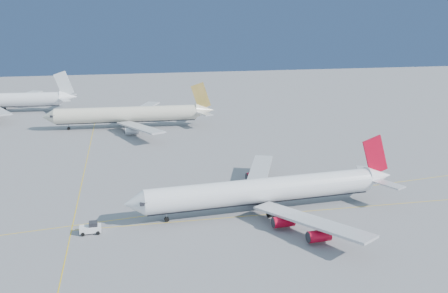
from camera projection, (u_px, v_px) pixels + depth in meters
ground at (243, 193)px, 124.59m from camera, size 500.00×500.00×0.00m
taxiway_lines at (181, 189)px, 127.77m from camera, size 118.86×140.00×0.02m
airliner_virgin at (268, 190)px, 112.98m from camera, size 64.41×57.67×15.88m
airliner_etihad at (131, 114)px, 192.65m from camera, size 65.68×60.72×17.16m
airliner_third at (0, 100)px, 221.10m from camera, size 67.46×62.13×18.09m
pushback_tug at (91, 228)px, 102.20m from camera, size 4.35×2.74×2.41m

